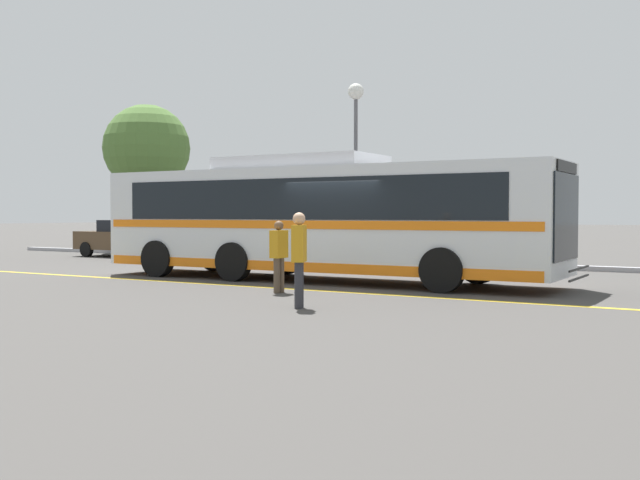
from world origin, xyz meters
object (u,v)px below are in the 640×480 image
object	(u,v)px
parked_car_0	(126,238)
street_lamp	(356,123)
transit_bus	(319,217)
pedestrian_0	(279,252)
parked_car_2	(357,243)
parked_car_1	(232,242)
tree_0	(147,148)
pedestrian_1	(299,254)

from	to	relation	value
parked_car_0	street_lamp	world-z (taller)	street_lamp
transit_bus	parked_car_0	xyz separation A→B (m)	(-12.26, 5.38, -0.90)
pedestrian_0	parked_car_2	bearing A→B (deg)	-162.37
parked_car_1	tree_0	xyz separation A→B (m)	(-7.71, 3.70, 4.08)
pedestrian_1	transit_bus	bearing A→B (deg)	-175.41
parked_car_2	street_lamp	world-z (taller)	street_lamp
pedestrian_0	pedestrian_1	size ratio (longest dim) A/B	0.90
tree_0	parked_car_2	bearing A→B (deg)	-14.93
pedestrian_1	street_lamp	distance (m)	14.85
pedestrian_1	tree_0	world-z (taller)	tree_0
parked_car_1	pedestrian_0	world-z (taller)	pedestrian_0
parked_car_0	parked_car_2	world-z (taller)	parked_car_2
parked_car_0	pedestrian_1	bearing A→B (deg)	-123.74
transit_bus	parked_car_2	distance (m)	6.06
parked_car_1	street_lamp	distance (m)	6.35
transit_bus	pedestrian_0	world-z (taller)	transit_bus
parked_car_2	pedestrian_1	bearing A→B (deg)	-159.79
parked_car_2	street_lamp	xyz separation A→B (m)	(-1.26, 2.32, 4.33)
parked_car_1	pedestrian_1	distance (m)	14.09
street_lamp	tree_0	bearing A→B (deg)	174.69
pedestrian_0	street_lamp	xyz separation A→B (m)	(-3.92, 11.03, 4.20)
parked_car_0	tree_0	world-z (taller)	tree_0
tree_0	street_lamp	bearing A→B (deg)	-5.31
tree_0	transit_bus	bearing A→B (deg)	-31.83
transit_bus	pedestrian_0	size ratio (longest dim) A/B	8.03
parked_car_1	pedestrian_1	size ratio (longest dim) A/B	2.28
parked_car_2	street_lamp	size ratio (longest dim) A/B	0.75
parked_car_1	parked_car_2	size ratio (longest dim) A/B	0.82
parked_car_1	pedestrian_0	xyz separation A→B (m)	(7.65, -8.40, 0.21)
transit_bus	parked_car_0	size ratio (longest dim) A/B	3.09
parked_car_1	pedestrian_1	xyz separation A→B (m)	(9.45, -10.44, 0.32)
parked_car_1	street_lamp	world-z (taller)	street_lamp
transit_bus	tree_0	world-z (taller)	tree_0
parked_car_1	parked_car_2	xyz separation A→B (m)	(4.99, 0.31, 0.08)
pedestrian_0	parked_car_0	bearing A→B (deg)	-122.21
parked_car_0	street_lamp	distance (m)	10.41
parked_car_2	pedestrian_1	xyz separation A→B (m)	(4.47, -10.75, 0.25)
parked_car_0	parked_car_1	bearing A→B (deg)	-88.66
pedestrian_1	street_lamp	world-z (taller)	street_lamp
pedestrian_1	tree_0	bearing A→B (deg)	-151.69
parked_car_2	tree_0	distance (m)	13.74
transit_bus	tree_0	size ratio (longest dim) A/B	1.87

